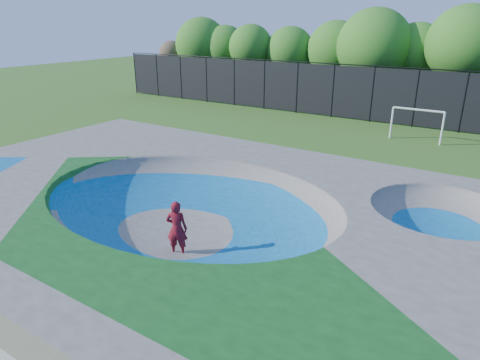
% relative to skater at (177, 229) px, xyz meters
% --- Properties ---
extents(ground, '(120.00, 120.00, 0.00)m').
position_rel_skater_xyz_m(ground, '(-0.63, 1.35, -0.93)').
color(ground, '#305B19').
rests_on(ground, ground).
extents(skate_deck, '(22.00, 14.00, 1.50)m').
position_rel_skater_xyz_m(skate_deck, '(-0.63, 1.35, -0.18)').
color(skate_deck, gray).
rests_on(skate_deck, ground).
extents(skater, '(0.80, 0.68, 1.86)m').
position_rel_skater_xyz_m(skater, '(0.00, 0.00, 0.00)').
color(skater, red).
rests_on(skater, ground).
extents(skateboard, '(0.81, 0.40, 0.05)m').
position_rel_skater_xyz_m(skateboard, '(0.00, 0.00, -0.90)').
color(skateboard, black).
rests_on(skateboard, ground).
extents(soccer_goal, '(3.08, 0.12, 2.04)m').
position_rel_skater_xyz_m(soccer_goal, '(3.36, 18.40, 0.48)').
color(soccer_goal, silver).
rests_on(soccer_goal, ground).
extents(fence, '(48.09, 0.09, 4.04)m').
position_rel_skater_xyz_m(fence, '(-0.63, 22.35, 1.17)').
color(fence, black).
rests_on(fence, ground).
extents(treeline, '(50.45, 7.61, 8.18)m').
position_rel_skater_xyz_m(treeline, '(0.70, 27.02, 3.89)').
color(treeline, '#3F2C1F').
rests_on(treeline, ground).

